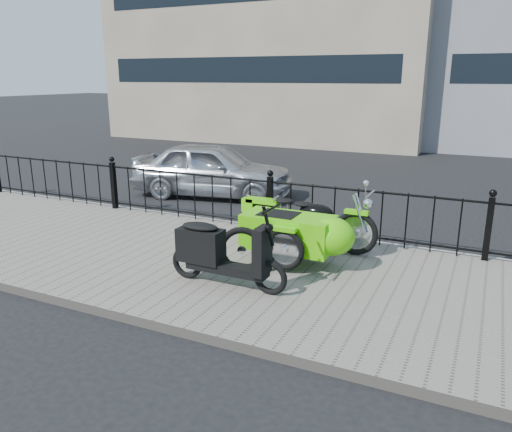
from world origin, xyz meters
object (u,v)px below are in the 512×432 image
at_px(spare_tire, 242,250).
at_px(sedan_car, 212,169).
at_px(motorcycle_sidecar, 303,231).
at_px(scooter, 219,252).

distance_m(spare_tire, sedan_car, 5.16).
relative_size(spare_tire, sedan_car, 0.18).
xyz_separation_m(motorcycle_sidecar, sedan_car, (-3.55, 3.47, 0.04)).
bearing_deg(sedan_car, motorcycle_sidecar, -144.70).
bearing_deg(spare_tire, sedan_car, 124.79).
bearing_deg(scooter, spare_tire, 81.04).
bearing_deg(scooter, motorcycle_sidecar, 61.40).
distance_m(scooter, sedan_car, 5.53).
xyz_separation_m(spare_tire, sedan_car, (-2.94, 4.24, 0.19)).
bearing_deg(motorcycle_sidecar, sedan_car, 135.61).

